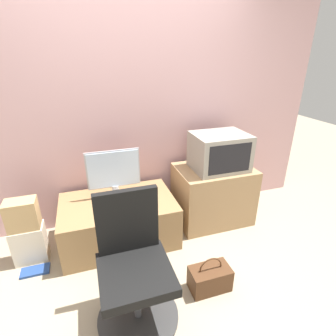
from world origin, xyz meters
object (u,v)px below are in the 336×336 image
mouse (137,203)px  book (35,271)px  office_chair (134,272)px  handbag (210,278)px  main_monitor (114,172)px  cardboard_box_lower (30,243)px  keyboard (117,207)px  crt_tv (219,152)px

mouse → book: 1.07m
office_chair → handbag: 0.68m
main_monitor → cardboard_box_lower: main_monitor is taller
keyboard → handbag: bearing=-50.3°
main_monitor → cardboard_box_lower: (-0.83, -0.16, -0.53)m
keyboard → book: keyboard is taller
main_monitor → keyboard: (-0.02, -0.23, -0.25)m
mouse → crt_tv: bearing=8.0°
keyboard → office_chair: bearing=-89.4°
crt_tv → office_chair: bearing=-140.9°
main_monitor → keyboard: 0.34m
office_chair → keyboard: bearing=90.6°
office_chair → book: size_ratio=4.00×
crt_tv → cardboard_box_lower: 2.04m
office_chair → book: bearing=139.8°
crt_tv → office_chair: 1.50m
handbag → main_monitor: bearing=121.4°
mouse → office_chair: office_chair is taller
main_monitor → book: bearing=-156.3°
crt_tv → handbag: 1.25m
mouse → handbag: (0.43, -0.75, -0.36)m
main_monitor → handbag: size_ratio=1.58×
handbag → book: size_ratio=1.38×
mouse → office_chair: (-0.18, -0.77, -0.08)m
handbag → keyboard: bearing=129.7°
cardboard_box_lower → handbag: (1.43, -0.82, -0.07)m
handbag → book: (-1.39, 0.63, -0.09)m
cardboard_box_lower → book: (0.04, -0.19, -0.17)m
crt_tv → mouse: bearing=-172.0°
keyboard → mouse: size_ratio=5.37×
mouse → office_chair: size_ratio=0.06×
main_monitor → cardboard_box_lower: 1.00m
mouse → office_chair: 0.80m
cardboard_box_lower → book: 0.25m
keyboard → crt_tv: (1.12, 0.13, 0.38)m
mouse → book: mouse is taller
cardboard_box_lower → book: size_ratio=1.49×
main_monitor → book: size_ratio=2.18×
main_monitor → handbag: main_monitor is taller
crt_tv → book: crt_tv is taller
main_monitor → mouse: bearing=-54.0°
handbag → book: bearing=155.6°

